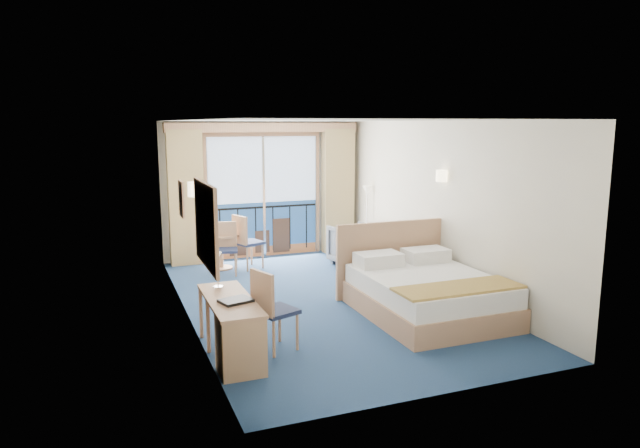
{
  "coord_description": "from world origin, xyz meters",
  "views": [
    {
      "loc": [
        -3.03,
        -7.74,
        2.66
      ],
      "look_at": [
        0.04,
        0.2,
        1.15
      ],
      "focal_mm": 32.0,
      "sensor_mm": 36.0,
      "label": 1
    }
  ],
  "objects_px": {
    "round_table": "(221,242)",
    "nightstand": "(413,267)",
    "table_chair_a": "(245,239)",
    "desk_chair": "(270,306)",
    "bed": "(425,292)",
    "desk": "(238,336)",
    "table_chair_b": "(226,245)",
    "armchair": "(356,245)",
    "floor_lamp": "(367,203)"
  },
  "relations": [
    {
      "from": "floor_lamp",
      "to": "desk",
      "type": "distance_m",
      "value": 5.66
    },
    {
      "from": "floor_lamp",
      "to": "nightstand",
      "type": "bearing_deg",
      "value": -93.21
    },
    {
      "from": "bed",
      "to": "floor_lamp",
      "type": "xyz_separation_m",
      "value": [
        0.75,
        3.45,
        0.77
      ]
    },
    {
      "from": "bed",
      "to": "desk",
      "type": "height_order",
      "value": "bed"
    },
    {
      "from": "round_table",
      "to": "desk",
      "type": "bearing_deg",
      "value": -99.09
    },
    {
      "from": "desk",
      "to": "table_chair_a",
      "type": "relative_size",
      "value": 1.45
    },
    {
      "from": "floor_lamp",
      "to": "table_chair_b",
      "type": "bearing_deg",
      "value": -175.19
    },
    {
      "from": "bed",
      "to": "table_chair_a",
      "type": "height_order",
      "value": "bed"
    },
    {
      "from": "floor_lamp",
      "to": "table_chair_a",
      "type": "relative_size",
      "value": 1.43
    },
    {
      "from": "desk",
      "to": "table_chair_b",
      "type": "xyz_separation_m",
      "value": [
        0.72,
        4.05,
        0.14
      ]
    },
    {
      "from": "nightstand",
      "to": "table_chair_a",
      "type": "bearing_deg",
      "value": 140.76
    },
    {
      "from": "table_chair_a",
      "to": "table_chair_b",
      "type": "height_order",
      "value": "table_chair_a"
    },
    {
      "from": "round_table",
      "to": "table_chair_b",
      "type": "distance_m",
      "value": 0.38
    },
    {
      "from": "round_table",
      "to": "nightstand",
      "type": "bearing_deg",
      "value": -37.47
    },
    {
      "from": "floor_lamp",
      "to": "round_table",
      "type": "xyz_separation_m",
      "value": [
        -2.91,
        0.13,
        -0.59
      ]
    },
    {
      "from": "floor_lamp",
      "to": "desk_chair",
      "type": "bearing_deg",
      "value": -128.55
    },
    {
      "from": "floor_lamp",
      "to": "table_chair_b",
      "type": "xyz_separation_m",
      "value": [
        -2.9,
        -0.24,
        -0.57
      ]
    },
    {
      "from": "armchair",
      "to": "table_chair_a",
      "type": "distance_m",
      "value": 2.09
    },
    {
      "from": "bed",
      "to": "desk_chair",
      "type": "bearing_deg",
      "value": -168.27
    },
    {
      "from": "desk",
      "to": "nightstand",
      "type": "bearing_deg",
      "value": 33.11
    },
    {
      "from": "nightstand",
      "to": "desk_chair",
      "type": "height_order",
      "value": "desk_chair"
    },
    {
      "from": "bed",
      "to": "floor_lamp",
      "type": "distance_m",
      "value": 3.62
    },
    {
      "from": "round_table",
      "to": "table_chair_b",
      "type": "xyz_separation_m",
      "value": [
        0.01,
        -0.37,
        0.02
      ]
    },
    {
      "from": "bed",
      "to": "table_chair_b",
      "type": "distance_m",
      "value": 3.87
    },
    {
      "from": "nightstand",
      "to": "desk",
      "type": "distance_m",
      "value": 4.19
    },
    {
      "from": "armchair",
      "to": "floor_lamp",
      "type": "bearing_deg",
      "value": -145.63
    },
    {
      "from": "desk",
      "to": "table_chair_b",
      "type": "height_order",
      "value": "table_chair_b"
    },
    {
      "from": "table_chair_a",
      "to": "floor_lamp",
      "type": "bearing_deg",
      "value": -110.41
    },
    {
      "from": "floor_lamp",
      "to": "desk_chair",
      "type": "height_order",
      "value": "floor_lamp"
    },
    {
      "from": "floor_lamp",
      "to": "table_chair_a",
      "type": "distance_m",
      "value": 2.55
    },
    {
      "from": "armchair",
      "to": "desk_chair",
      "type": "height_order",
      "value": "desk_chair"
    },
    {
      "from": "nightstand",
      "to": "floor_lamp",
      "type": "distance_m",
      "value": 2.17
    },
    {
      "from": "bed",
      "to": "desk",
      "type": "bearing_deg",
      "value": -163.62
    },
    {
      "from": "nightstand",
      "to": "desk_chair",
      "type": "xyz_separation_m",
      "value": [
        -3.04,
        -1.94,
        0.28
      ]
    },
    {
      "from": "desk",
      "to": "table_chair_a",
      "type": "distance_m",
      "value": 4.38
    },
    {
      "from": "bed",
      "to": "table_chair_b",
      "type": "bearing_deg",
      "value": 123.78
    },
    {
      "from": "desk_chair",
      "to": "bed",
      "type": "bearing_deg",
      "value": -98.27
    },
    {
      "from": "bed",
      "to": "table_chair_b",
      "type": "height_order",
      "value": "bed"
    },
    {
      "from": "armchair",
      "to": "nightstand",
      "type": "bearing_deg",
      "value": 89.56
    },
    {
      "from": "bed",
      "to": "desk_chair",
      "type": "xyz_separation_m",
      "value": [
        -2.4,
        -0.5,
        0.23
      ]
    },
    {
      "from": "nightstand",
      "to": "armchair",
      "type": "relative_size",
      "value": 0.66
    },
    {
      "from": "desk_chair",
      "to": "table_chair_b",
      "type": "distance_m",
      "value": 3.72
    },
    {
      "from": "nightstand",
      "to": "floor_lamp",
      "type": "height_order",
      "value": "floor_lamp"
    },
    {
      "from": "bed",
      "to": "armchair",
      "type": "height_order",
      "value": "bed"
    },
    {
      "from": "armchair",
      "to": "floor_lamp",
      "type": "xyz_separation_m",
      "value": [
        0.47,
        0.53,
        0.71
      ]
    },
    {
      "from": "table_chair_b",
      "to": "table_chair_a",
      "type": "bearing_deg",
      "value": 35.75
    },
    {
      "from": "table_chair_b",
      "to": "desk",
      "type": "bearing_deg",
      "value": -88.74
    },
    {
      "from": "table_chair_a",
      "to": "round_table",
      "type": "bearing_deg",
      "value": 42.75
    },
    {
      "from": "table_chair_a",
      "to": "desk_chair",
      "type": "bearing_deg",
      "value": 148.62
    },
    {
      "from": "desk",
      "to": "bed",
      "type": "bearing_deg",
      "value": 16.38
    }
  ]
}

